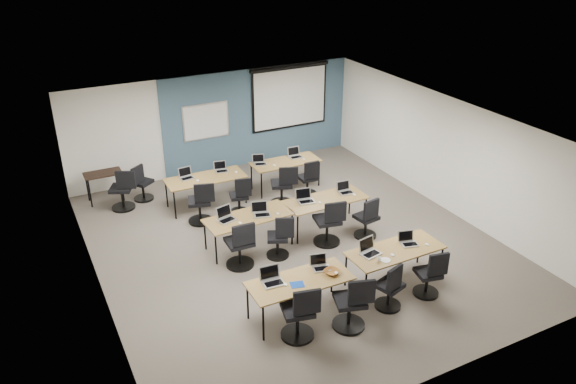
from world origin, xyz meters
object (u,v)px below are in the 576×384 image
training_table_mid_left (248,218)px  task_chair_10 (283,188)px  laptop_7 (345,190)px  task_chair_3 (430,277)px  laptop_4 (226,217)px  laptop_6 (305,198)px  task_chair_11 (308,181)px  spare_chair_a (142,186)px  laptop_2 (369,250)px  task_chair_0 (300,316)px  laptop_10 (260,162)px  laptop_11 (295,155)px  utility_table (103,177)px  training_table_back_left (206,179)px  training_table_mid_right (325,201)px  task_chair_8 (201,206)px  whiteboard (206,121)px  projector_screen (290,94)px  training_table_front_left (300,282)px  laptop_9 (221,169)px  laptop_1 (320,265)px  laptop_8 (186,176)px  task_chair_2 (390,290)px  laptop_5 (261,212)px  spare_chair_b (123,193)px  task_chair_5 (280,240)px  task_chair_6 (329,226)px  task_chair_9 (240,199)px  task_chair_4 (241,248)px  task_chair_7 (367,221)px  training_table_front_right (395,251)px

training_table_mid_left → task_chair_10: (1.53, 1.43, -0.26)m
laptop_7 → task_chair_3: bearing=-88.4°
laptop_4 → laptop_6: (1.85, -0.01, -0.00)m
task_chair_11 → spare_chair_a: spare_chair_a is taller
training_table_mid_left → laptop_2: (1.42, -2.33, 0.11)m
task_chair_0 → laptop_10: size_ratio=3.39×
laptop_7 → laptop_11: (-0.02, 2.37, 0.00)m
laptop_10 → utility_table: (-3.64, 1.19, -0.14)m
training_table_mid_left → training_table_back_left: bearing=90.0°
training_table_mid_right → task_chair_10: bearing=101.1°
laptop_6 → task_chair_8: 2.41m
whiteboard → projector_screen: bearing=-0.5°
training_table_front_left → laptop_9: bearing=85.5°
laptop_7 → laptop_11: laptop_11 is taller
laptop_1 → task_chair_8: 3.92m
training_table_mid_left → laptop_8: laptop_8 is taller
laptop_1 → task_chair_2: (1.01, -0.75, -0.40)m
laptop_5 → laptop_6: bearing=23.2°
task_chair_8 → spare_chair_b: 2.06m
laptop_9 → utility_table: laptop_9 is taller
laptop_4 → task_chair_5: laptop_4 is taller
laptop_5 → task_chair_10: bearing=66.6°
training_table_front_left → task_chair_10: task_chair_10 is taller
laptop_1 → spare_chair_a: bearing=122.6°
laptop_10 → laptop_9: bearing=-162.9°
task_chair_0 → laptop_4: size_ratio=2.91×
laptop_6 → laptop_1: bearing=-102.4°
laptop_6 → utility_table: laptop_6 is taller
laptop_7 → laptop_8: laptop_8 is taller
training_table_back_left → task_chair_2: task_chair_2 is taller
task_chair_5 → spare_chair_a: spare_chair_a is taller
task_chair_6 → task_chair_9: (-1.14, 2.13, -0.05)m
laptop_4 → task_chair_9: 1.69m
task_chair_5 → utility_table: bearing=147.0°
projector_screen → task_chair_4: projector_screen is taller
training_table_mid_left → training_table_back_left: (-0.13, 2.25, 0.00)m
task_chair_5 → laptop_7: bearing=44.4°
task_chair_6 → training_table_mid_right: bearing=78.3°
training_table_mid_left → laptop_7: bearing=-2.1°
laptop_7 → task_chair_9: size_ratio=0.34×
laptop_4 → laptop_5: 0.75m
laptop_4 → spare_chair_b: 3.26m
whiteboard → laptop_8: 2.16m
task_chair_8 → utility_table: 2.77m
task_chair_3 → laptop_8: laptop_8 is taller
task_chair_7 → task_chair_8: (-2.98, 2.29, 0.03)m
task_chair_9 → task_chair_10: size_ratio=0.92×
projector_screen → training_table_front_right: projector_screen is taller
laptop_1 → training_table_mid_right: bearing=71.7°
laptop_7 → task_chair_10: task_chair_10 is taller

